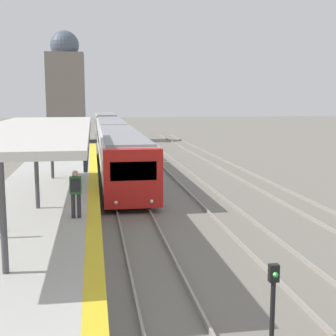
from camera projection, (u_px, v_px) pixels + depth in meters
platform_canopy at (36, 130)px, 17.24m from camera, size 4.00×16.80×3.08m
person_on_platform at (76, 190)px, 16.06m from camera, size 0.40×0.40×1.66m
train_near at (111, 134)px, 44.26m from camera, size 2.59×49.57×2.97m
signal_post_near at (273, 296)px, 9.39m from camera, size 0.20×0.21×1.74m
distant_domed_building at (66, 90)px, 53.61m from camera, size 4.21×4.21×12.55m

